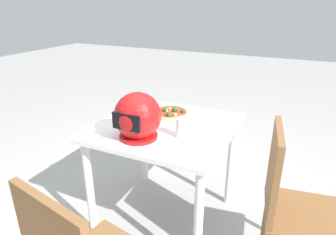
# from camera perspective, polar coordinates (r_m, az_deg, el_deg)

# --- Properties ---
(ground_plane) EXTENTS (14.00, 14.00, 0.00)m
(ground_plane) POSITION_cam_1_polar(r_m,az_deg,el_deg) (2.27, -0.48, -18.54)
(ground_plane) COLOR #9E9E99
(dining_table) EXTENTS (0.85, 0.83, 0.72)m
(dining_table) POSITION_cam_1_polar(r_m,az_deg,el_deg) (1.93, -0.53, -4.38)
(dining_table) COLOR white
(dining_table) RESTS_ON ground
(pizza_plate) EXTENTS (0.28, 0.28, 0.01)m
(pizza_plate) POSITION_cam_1_polar(r_m,az_deg,el_deg) (2.04, 0.50, 0.53)
(pizza_plate) COLOR white
(pizza_plate) RESTS_ON dining_table
(pizza) EXTENTS (0.25, 0.25, 0.05)m
(pizza) POSITION_cam_1_polar(r_m,az_deg,el_deg) (2.03, 0.55, 1.00)
(pizza) COLOR tan
(pizza) RESTS_ON pizza_plate
(motorcycle_helmet) EXTENTS (0.27, 0.27, 0.27)m
(motorcycle_helmet) POSITION_cam_1_polar(r_m,az_deg,el_deg) (1.68, -5.90, 0.12)
(motorcycle_helmet) COLOR #B21414
(motorcycle_helmet) RESTS_ON dining_table
(drinking_glass) EXTENTS (0.07, 0.07, 0.12)m
(drinking_glass) POSITION_cam_1_polar(r_m,az_deg,el_deg) (1.71, 2.67, -1.98)
(drinking_glass) COLOR silver
(drinking_glass) RESTS_ON dining_table
(chair_side) EXTENTS (0.45, 0.45, 0.90)m
(chair_side) POSITION_cam_1_polar(r_m,az_deg,el_deg) (1.69, 22.39, -14.81)
(chair_side) COLOR brown
(chair_side) RESTS_ON ground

